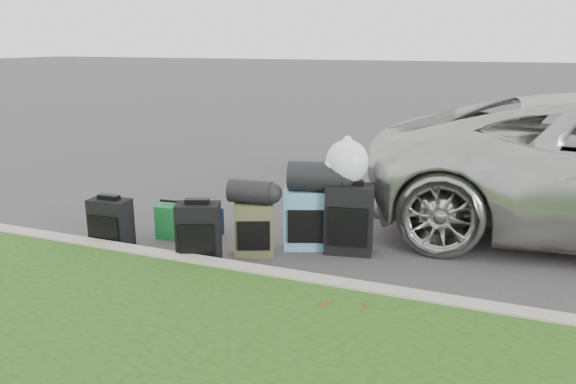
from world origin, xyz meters
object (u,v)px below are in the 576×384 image
at_px(suitcase_small_black, 111,224).
at_px(suitcase_large_black_right, 349,219).
at_px(suitcase_olive, 254,229).
at_px(suitcase_large_black_left, 199,233).
at_px(tote_navy, 209,221).
at_px(suitcase_teal, 305,219).
at_px(tote_green, 174,221).

xyz_separation_m(suitcase_small_black, suitcase_large_black_right, (2.39, 0.82, 0.10)).
distance_m(suitcase_small_black, suitcase_olive, 1.55).
xyz_separation_m(suitcase_large_black_left, tote_navy, (-0.36, 0.81, -0.15)).
distance_m(suitcase_teal, tote_navy, 1.21).
xyz_separation_m(suitcase_teal, tote_navy, (-1.19, 0.03, -0.17)).
bearing_deg(suitcase_teal, suitcase_large_black_right, -14.51).
xyz_separation_m(suitcase_small_black, tote_navy, (0.73, 0.79, -0.12)).
distance_m(suitcase_teal, suitcase_large_black_right, 0.47).
xyz_separation_m(suitcase_small_black, suitcase_olive, (1.50, 0.40, 0.01)).
bearing_deg(suitcase_olive, tote_green, 149.19).
bearing_deg(suitcase_olive, suitcase_small_black, 171.85).
xyz_separation_m(suitcase_teal, tote_green, (-1.50, -0.22, -0.13)).
relative_size(suitcase_large_black_left, suitcase_large_black_right, 0.84).
bearing_deg(suitcase_large_black_left, suitcase_large_black_right, 11.53).
bearing_deg(suitcase_small_black, tote_green, 48.64).
height_order(suitcase_small_black, tote_green, suitcase_small_black).
distance_m(suitcase_olive, tote_green, 1.09).
xyz_separation_m(suitcase_large_black_right, tote_green, (-1.97, -0.27, -0.18)).
height_order(suitcase_large_black_right, tote_navy, suitcase_large_black_right).
height_order(suitcase_large_black_right, tote_green, suitcase_large_black_right).
bearing_deg(suitcase_large_black_left, suitcase_teal, 21.91).
relative_size(suitcase_olive, suitcase_teal, 0.86).
bearing_deg(suitcase_olive, suitcase_large_black_left, -158.15).
bearing_deg(suitcase_large_black_right, suitcase_large_black_left, -157.69).
bearing_deg(suitcase_large_black_left, tote_green, 118.88).
distance_m(suitcase_small_black, suitcase_teal, 2.07).
height_order(tote_green, tote_navy, tote_green).
height_order(suitcase_olive, suitcase_teal, suitcase_teal).
bearing_deg(suitcase_teal, suitcase_small_black, -179.36).
xyz_separation_m(tote_green, tote_navy, (0.31, 0.25, -0.04)).
distance_m(suitcase_large_black_left, suitcase_large_black_right, 1.55).
xyz_separation_m(suitcase_olive, suitcase_large_black_right, (0.89, 0.42, 0.09)).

